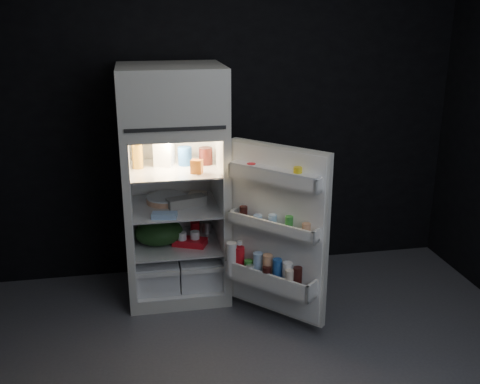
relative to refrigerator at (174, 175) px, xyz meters
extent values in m
cube|color=black|center=(0.40, 0.38, 0.39)|extent=(4.00, 0.00, 2.70)
cube|color=black|center=(0.40, -3.02, 0.39)|extent=(4.00, 0.00, 2.70)
cube|color=silver|center=(0.00, -0.02, -0.91)|extent=(0.76, 0.70, 0.10)
cube|color=silver|center=(-0.35, -0.02, -0.26)|extent=(0.05, 0.70, 1.20)
cube|color=silver|center=(0.36, -0.02, -0.26)|extent=(0.05, 0.70, 1.20)
cube|color=white|center=(0.00, 0.30, -0.26)|extent=(0.66, 0.05, 1.20)
cube|color=silver|center=(0.00, -0.02, 0.37)|extent=(0.76, 0.70, 0.06)
cube|color=silver|center=(0.00, -0.02, 0.61)|extent=(0.76, 0.70, 0.42)
cube|color=black|center=(0.00, -0.38, 0.43)|extent=(0.68, 0.01, 0.02)
cube|color=white|center=(-0.33, -0.05, -0.26)|extent=(0.01, 0.65, 1.20)
cube|color=white|center=(0.33, -0.05, -0.26)|extent=(0.01, 0.65, 1.20)
cube|color=white|center=(0.00, -0.05, 0.34)|extent=(0.66, 0.65, 0.01)
cube|color=white|center=(0.00, -0.05, -0.85)|extent=(0.66, 0.65, 0.01)
cube|color=white|center=(0.00, -0.05, 0.06)|extent=(0.65, 0.63, 0.01)
cube|color=white|center=(0.00, -0.05, -0.24)|extent=(0.65, 0.63, 0.01)
cube|color=white|center=(0.00, -0.05, -0.54)|extent=(0.65, 0.63, 0.01)
cube|color=white|center=(-0.16, -0.03, -0.74)|extent=(0.32, 0.59, 0.22)
cube|color=white|center=(0.17, -0.03, -0.74)|extent=(0.32, 0.59, 0.22)
cube|color=white|center=(-0.16, -0.35, -0.65)|extent=(0.32, 0.02, 0.03)
cube|color=white|center=(0.17, -0.35, -0.65)|extent=(0.32, 0.02, 0.03)
cube|color=#FFE5B2|center=(0.00, -0.10, 0.32)|extent=(0.14, 0.14, 0.02)
cube|color=silver|center=(0.66, -0.63, -0.26)|extent=(0.56, 0.59, 1.22)
cube|color=white|center=(0.64, -0.65, -0.26)|extent=(0.50, 0.53, 1.18)
cube|color=white|center=(0.61, -0.68, 0.11)|extent=(0.53, 0.56, 0.02)
cube|color=white|center=(0.58, -0.70, 0.15)|extent=(0.48, 0.51, 0.10)
cube|color=white|center=(0.83, -0.92, 0.15)|extent=(0.08, 0.08, 0.10)
cube|color=white|center=(0.38, -0.44, 0.15)|extent=(0.08, 0.08, 0.10)
cube|color=white|center=(0.60, -0.68, -0.22)|extent=(0.54, 0.56, 0.02)
cube|color=white|center=(0.57, -0.71, -0.19)|extent=(0.48, 0.51, 0.09)
cube|color=white|center=(0.83, -0.92, -0.19)|extent=(0.09, 0.08, 0.09)
cube|color=white|center=(0.38, -0.44, -0.19)|extent=(0.09, 0.08, 0.09)
cube|color=white|center=(0.59, -0.70, -0.63)|extent=(0.57, 0.59, 0.02)
cube|color=white|center=(0.55, -0.74, -0.57)|extent=(0.48, 0.51, 0.13)
cube|color=white|center=(0.82, -0.94, -0.57)|extent=(0.12, 0.11, 0.13)
cube|color=white|center=(0.36, -0.46, -0.57)|extent=(0.12, 0.11, 0.13)
cube|color=white|center=(0.61, -0.68, 0.21)|extent=(0.52, 0.54, 0.02)
cylinder|color=yellow|center=(0.73, -0.81, 0.19)|extent=(0.08, 0.08, 0.13)
cylinder|color=black|center=(0.63, -0.71, 0.17)|extent=(0.08, 0.08, 0.08)
cylinder|color=red|center=(0.48, -0.55, 0.17)|extent=(0.08, 0.08, 0.09)
cylinder|color=tan|center=(0.78, -0.87, -0.16)|extent=(0.08, 0.08, 0.10)
cylinder|color=#338C33|center=(0.69, -0.78, -0.15)|extent=(0.07, 0.07, 0.12)
cylinder|color=#95BAE6|center=(0.60, -0.68, -0.16)|extent=(0.08, 0.08, 0.10)
cylinder|color=#95BAE6|center=(0.52, -0.59, -0.17)|extent=(0.08, 0.08, 0.07)
cylinder|color=black|center=(0.44, -0.51, -0.16)|extent=(0.08, 0.08, 0.11)
cylinder|color=black|center=(0.74, -0.86, -0.52)|extent=(0.08, 0.08, 0.19)
cylinder|color=white|center=(0.69, -0.80, -0.51)|extent=(0.10, 0.10, 0.20)
cylinder|color=#1D4EA0|center=(0.63, -0.74, -0.51)|extent=(0.09, 0.09, 0.20)
cylinder|color=tan|center=(0.58, -0.68, -0.51)|extent=(0.10, 0.10, 0.21)
cylinder|color=#95BAE6|center=(0.52, -0.62, -0.51)|extent=(0.10, 0.10, 0.21)
cylinder|color=#338C33|center=(0.47, -0.56, -0.55)|extent=(0.09, 0.09, 0.13)
cylinder|color=red|center=(0.41, -0.51, -0.51)|extent=(0.10, 0.10, 0.21)
cylinder|color=beige|center=(0.68, -0.85, -0.53)|extent=(0.08, 0.08, 0.17)
cylinder|color=black|center=(0.56, -0.72, -0.54)|extent=(0.08, 0.08, 0.14)
cylinder|color=silver|center=(0.46, -0.62, -0.56)|extent=(0.08, 0.08, 0.12)
cylinder|color=white|center=(0.35, -0.50, -0.49)|extent=(0.10, 0.10, 0.25)
cylinder|color=white|center=(0.41, -0.51, -0.37)|extent=(0.05, 0.05, 0.02)
cube|color=white|center=(-0.06, 0.05, 0.19)|extent=(0.17, 0.17, 0.24)
cylinder|color=#1D4EA0|center=(0.09, 0.03, 0.14)|extent=(0.12, 0.12, 0.14)
cylinder|color=black|center=(0.25, 0.02, 0.14)|extent=(0.12, 0.12, 0.13)
cylinder|color=#AA751B|center=(-0.26, 0.00, 0.18)|extent=(0.10, 0.10, 0.22)
cube|color=#C25E16|center=(0.15, -0.21, 0.12)|extent=(0.10, 0.09, 0.10)
cube|color=gray|center=(0.08, -0.06, -0.19)|extent=(0.31, 0.19, 0.07)
cylinder|color=tan|center=(-0.06, 0.06, -0.21)|extent=(0.41, 0.41, 0.04)
cube|color=#95BAE6|center=(-0.10, -0.29, -0.21)|extent=(0.19, 0.12, 0.04)
cube|color=beige|center=(0.19, 0.10, -0.20)|extent=(0.16, 0.15, 0.05)
ellipsoid|color=#193815|center=(-0.13, -0.05, -0.43)|extent=(0.41, 0.36, 0.20)
cube|color=red|center=(0.10, -0.12, -0.50)|extent=(0.28, 0.22, 0.05)
cylinder|color=red|center=(0.16, 0.13, -0.48)|extent=(0.09, 0.09, 0.09)
cylinder|color=silver|center=(0.26, 0.09, -0.48)|extent=(0.08, 0.08, 0.09)
camera|label=1|loc=(-0.26, -4.10, 1.21)|focal=42.00mm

